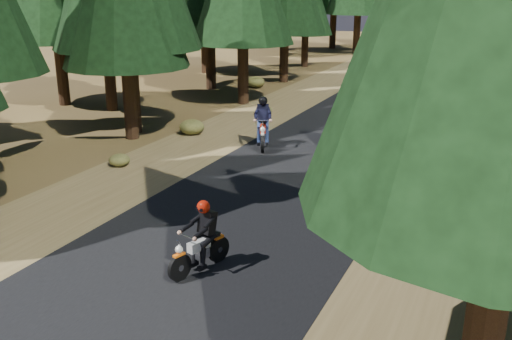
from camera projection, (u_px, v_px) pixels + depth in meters
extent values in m
plane|color=#4B371B|center=(229.00, 233.00, 13.24)|extent=(120.00, 120.00, 0.00)
cube|color=black|center=(303.00, 172.00, 17.56)|extent=(6.00, 100.00, 0.01)
cube|color=brown|center=(176.00, 154.00, 19.38)|extent=(3.20, 100.00, 0.01)
cube|color=brown|center=(460.00, 194.00, 15.74)|extent=(3.20, 100.00, 0.01)
cylinder|color=black|center=(502.00, 208.00, 6.89)|extent=(0.53, 0.53, 5.85)
cylinder|color=black|center=(128.00, 67.00, 20.63)|extent=(0.51, 0.51, 5.34)
cylinder|color=black|center=(130.00, 49.00, 21.32)|extent=(0.56, 0.56, 6.43)
cylinder|color=black|center=(108.00, 49.00, 25.37)|extent=(0.52, 0.52, 5.56)
cylinder|color=black|center=(243.00, 43.00, 26.88)|extent=(0.53, 0.53, 5.72)
cylinder|color=black|center=(210.00, 30.00, 30.69)|extent=(0.55, 0.55, 6.37)
cylinder|color=black|center=(284.00, 33.00, 33.09)|extent=(0.53, 0.53, 5.64)
cylinder|color=black|center=(243.00, 30.00, 36.77)|extent=(0.52, 0.52, 5.45)
cylinder|color=black|center=(305.00, 35.00, 39.51)|extent=(0.48, 0.48, 4.42)
cylinder|color=black|center=(285.00, 26.00, 45.51)|extent=(0.49, 0.49, 4.75)
cylinder|color=black|center=(59.00, 41.00, 26.50)|extent=(0.54, 0.54, 6.00)
cylinder|color=black|center=(205.00, 23.00, 36.42)|extent=(0.56, 0.56, 6.40)
cylinder|color=black|center=(358.00, 14.00, 47.01)|extent=(0.56, 0.56, 6.40)
cylinder|color=black|center=(334.00, 10.00, 50.73)|extent=(0.57, 0.57, 6.80)
cylinder|color=black|center=(408.00, 14.00, 51.08)|extent=(0.54, 0.54, 6.00)
cylinder|color=black|center=(505.00, 14.00, 47.85)|extent=(0.56, 0.56, 6.40)
cylinder|color=black|center=(459.00, 9.00, 51.96)|extent=(0.57, 0.57, 6.80)
cylinder|color=black|center=(286.00, 18.00, 48.65)|extent=(0.52, 0.52, 5.60)
ellipsoid|color=#474C1E|center=(255.00, 82.00, 31.86)|extent=(1.06, 1.06, 0.63)
ellipsoid|color=#474C1E|center=(485.00, 142.00, 19.94)|extent=(0.85, 0.85, 0.51)
ellipsoid|color=#474C1E|center=(192.00, 127.00, 21.92)|extent=(0.96, 0.96, 0.58)
ellipsoid|color=#474C1E|center=(506.00, 178.00, 16.06)|extent=(1.06, 1.06, 0.63)
ellipsoid|color=#474C1E|center=(119.00, 160.00, 18.08)|extent=(0.66, 0.66, 0.40)
ellipsoid|color=#474C1E|center=(264.00, 110.00, 25.22)|extent=(0.71, 0.71, 0.43)
ellipsoid|color=#474C1E|center=(499.00, 91.00, 29.84)|extent=(0.73, 0.73, 0.44)
cube|color=black|center=(199.00, 225.00, 11.19)|extent=(0.37, 0.29, 0.47)
sphere|color=#AC1706|center=(198.00, 209.00, 11.08)|extent=(0.33, 0.33, 0.26)
cube|color=black|center=(263.00, 114.00, 19.83)|extent=(0.47, 0.38, 0.58)
sphere|color=black|center=(263.00, 102.00, 19.70)|extent=(0.43, 0.43, 0.32)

